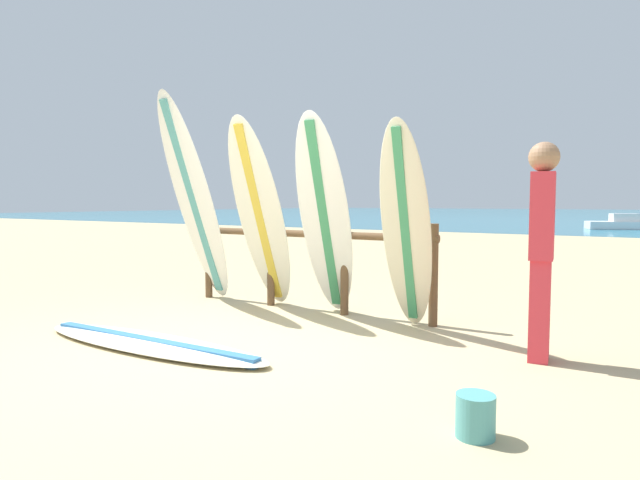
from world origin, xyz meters
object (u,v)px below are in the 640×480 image
Objects in this scene: surfboard_leaning_far_left at (195,201)px; sand_bucket at (475,416)px; small_boat_offshore at (624,224)px; surfboard_leaning_center at (406,227)px; surfboard_leaning_center_left at (325,218)px; surfboard_leaning_left at (261,216)px; surfboard_lying_on_sand at (149,343)px; surfboard_rack at (306,254)px; beachgoer_standing at (542,242)px.

sand_bucket is at bearing -25.59° from surfboard_leaning_far_left.
sand_bucket is at bearing -88.94° from small_boat_offshore.
surfboard_leaning_center_left is at bearing 175.03° from surfboard_leaning_center.
surfboard_leaning_left reaches higher than surfboard_leaning_center.
surfboard_rack is at bearing 82.82° from surfboard_lying_on_sand.
surfboard_leaning_center is 2.53m from surfboard_lying_on_sand.
beachgoer_standing is at bearing 89.13° from sand_bucket.
surfboard_leaning_center is 0.60× the size of small_boat_offshore.
small_boat_offshore is (2.14, 22.83, -0.39)m from surfboard_rack.
beachgoer_standing is at bearing -6.70° from surfboard_leaning_left.
beachgoer_standing reaches higher than surfboard_rack.
surfboard_leaning_left is (0.94, 0.09, -0.17)m from surfboard_leaning_far_left.
beachgoer_standing is 1.82m from sand_bucket.
surfboard_leaning_center is at bearing -4.97° from surfboard_leaning_center_left.
surfboard_rack is 1.26× the size of surfboard_leaning_far_left.
surfboard_leaning_far_left is 23.51m from small_boat_offshore.
surfboard_leaning_far_left is 1.48× the size of beachgoer_standing.
surfboard_rack is 1.57× the size of surfboard_leaning_center.
surfboard_rack is at bearing 138.67° from sand_bucket.
surfboard_leaning_left is (-0.41, -0.31, 0.43)m from surfboard_rack.
surfboard_lying_on_sand is 3.31m from beachgoer_standing.
surfboard_rack is 0.67m from surfboard_leaning_left.
beachgoer_standing is (2.21, -0.41, -0.14)m from surfboard_leaning_center_left.
surfboard_leaning_center is 8.71× the size of sand_bucket.
surfboard_leaning_left is 1.01× the size of surfboard_leaning_center_left.
surfboard_leaning_center_left reaches higher than sand_bucket.
surfboard_rack is 1.86× the size of beachgoer_standing.
surfboard_lying_on_sand is (-0.67, -1.77, -1.03)m from surfboard_leaning_center_left.
surfboard_leaning_far_left is at bearing -175.48° from surfboard_leaning_center_left.
surfboard_lying_on_sand is (0.15, -1.72, -1.04)m from surfboard_leaning_left.
surfboard_leaning_center_left reaches higher than surfboard_leaning_center.
small_boat_offshore is (2.39, 24.85, 0.22)m from surfboard_lying_on_sand.
beachgoer_standing reaches higher than sand_bucket.
surfboard_leaning_far_left reaches higher than sand_bucket.
surfboard_leaning_left is 0.65× the size of small_boat_offshore.
sand_bucket is at bearing -42.84° from surfboard_leaning_center_left.
surfboard_lying_on_sand is at bearing -110.71° from surfboard_leaning_center_left.
surfboard_leaning_left is at bearing -96.28° from small_boat_offshore.
surfboard_rack is at bearing -95.35° from small_boat_offshore.
sand_bucket is at bearing -33.33° from surfboard_leaning_left.
surfboard_leaning_left reaches higher than beachgoer_standing.
small_boat_offshore is (1.73, 23.09, -0.81)m from surfboard_leaning_center_left.
surfboard_lying_on_sand is 0.77× the size of small_boat_offshore.
surfboard_rack is 1.53m from surfboard_leaning_far_left.
beachgoer_standing is at bearing -88.81° from small_boat_offshore.
surfboard_leaning_center_left is (0.41, -0.26, 0.42)m from surfboard_rack.
beachgoer_standing is at bearing -10.42° from surfboard_leaning_center_left.
small_boat_offshore is (0.77, 23.17, -0.74)m from surfboard_leaning_center.
beachgoer_standing is at bearing -14.43° from surfboard_leaning_center.
sand_bucket is (1.24, -1.95, -0.88)m from surfboard_leaning_center.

